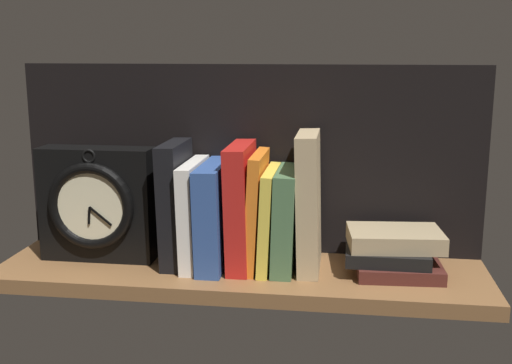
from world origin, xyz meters
TOP-DOWN VIEW (x-y plane):
  - ground_plane at (0.00, 0.00)cm, footprint 83.97×22.30cm
  - back_panel at (0.00, 10.55)cm, footprint 83.97×1.20cm
  - book_black_skeptic at (-11.48, 1.52)cm, footprint 3.87×13.00cm
  - book_white_catcher at (-8.23, 1.52)cm, footprint 2.90×15.43cm
  - book_blue_modern at (-4.59, 1.52)cm, footprint 4.52×16.85cm
  - book_red_requiem at (-0.41, 1.52)cm, footprint 4.12×14.56cm
  - book_orange_pandolfini at (2.62, 1.52)cm, footprint 2.89×13.79cm
  - book_yellow_seinlanguage at (4.77, 1.52)cm, footprint 2.58×14.69cm
  - book_green_romantic at (7.72, 1.52)cm, footprint 3.95×14.46cm
  - book_tan_shortstories at (11.52, 1.52)cm, footprint 4.22×13.06cm
  - framed_clock at (-25.72, 0.97)cm, footprint 20.09×7.14cm
  - book_stack_side at (25.82, 1.89)cm, footprint 16.27×14.25cm

SIDE VIEW (x-z plane):
  - ground_plane at x=0.00cm, z-range -2.50..0.00cm
  - book_stack_side at x=25.82cm, z-range -0.11..7.17cm
  - book_yellow_seinlanguage at x=4.77cm, z-range -0.03..17.10cm
  - book_green_romantic at x=7.72cm, z-range -0.04..17.12cm
  - book_blue_modern at x=-4.59cm, z-range -0.04..17.78cm
  - book_white_catcher at x=-8.23cm, z-range -0.02..18.01cm
  - book_orange_pandolfini at x=2.62cm, z-range -0.04..19.84cm
  - framed_clock at x=-25.72cm, z-range -0.03..20.27cm
  - book_red_requiem at x=-0.41cm, z-range -0.04..21.18cm
  - book_black_skeptic at x=-11.48cm, z-range -0.04..21.29cm
  - book_tan_shortstories at x=11.52cm, z-range -0.05..23.38cm
  - back_panel at x=0.00cm, z-range 0.00..34.24cm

